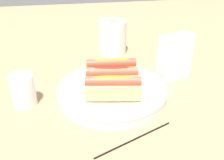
{
  "coord_description": "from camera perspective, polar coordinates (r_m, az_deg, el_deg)",
  "views": [
    {
      "loc": [
        -0.12,
        -0.63,
        0.42
      ],
      "look_at": [
        -0.01,
        0.01,
        0.05
      ],
      "focal_mm": 41.24,
      "sensor_mm": 36.0,
      "label": 1
    }
  ],
  "objects": [
    {
      "name": "hotdog_front",
      "position": [
        0.69,
        0.25,
        -1.68
      ],
      "size": [
        0.16,
        0.07,
        0.06
      ],
      "color": "#DBB270",
      "rests_on": "serving_bowl"
    },
    {
      "name": "ground_plane",
      "position": [
        0.77,
        0.6,
        -3.69
      ],
      "size": [
        2.4,
        2.4,
        0.0
      ],
      "primitive_type": "plane",
      "color": "#9E7A56"
    },
    {
      "name": "serving_bowl",
      "position": [
        0.76,
        0.0,
        -2.32
      ],
      "size": [
        0.32,
        0.32,
        0.03
      ],
      "color": "white",
      "rests_on": "ground_plane"
    },
    {
      "name": "hotdog_side",
      "position": [
        0.79,
        -0.22,
        2.47
      ],
      "size": [
        0.15,
        0.06,
        0.06
      ],
      "color": "tan",
      "rests_on": "serving_bowl"
    },
    {
      "name": "hotdog_back",
      "position": [
        0.74,
        0.0,
        0.53
      ],
      "size": [
        0.16,
        0.07,
        0.06
      ],
      "color": "#DBB270",
      "rests_on": "serving_bowl"
    },
    {
      "name": "chopstick_near",
      "position": [
        0.62,
        5.01,
        -12.84
      ],
      "size": [
        0.2,
        0.09,
        0.01
      ],
      "primitive_type": "cylinder",
      "rotation": [
        0.0,
        1.57,
        0.41
      ],
      "color": "black",
      "rests_on": "ground_plane"
    },
    {
      "name": "paper_towel_roll",
      "position": [
        1.03,
        0.05,
        9.47
      ],
      "size": [
        0.11,
        0.11,
        0.13
      ],
      "color": "white",
      "rests_on": "ground_plane"
    },
    {
      "name": "napkin_box",
      "position": [
        0.86,
        13.74,
        4.98
      ],
      "size": [
        0.12,
        0.07,
        0.15
      ],
      "primitive_type": "cube",
      "rotation": [
        0.0,
        0.0,
        0.28
      ],
      "color": "white",
      "rests_on": "ground_plane"
    },
    {
      "name": "water_glass",
      "position": [
        0.76,
        -19.09,
        -2.45
      ],
      "size": [
        0.07,
        0.07,
        0.09
      ],
      "color": "white",
      "rests_on": "ground_plane"
    }
  ]
}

